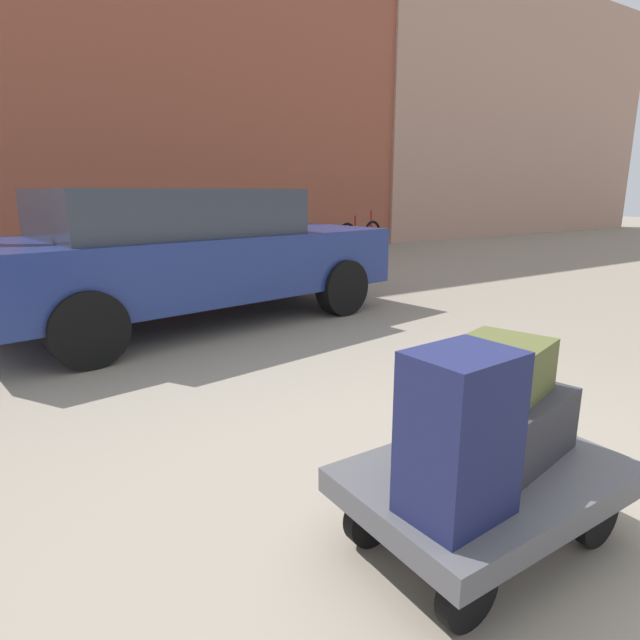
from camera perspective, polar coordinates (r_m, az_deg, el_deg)
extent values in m
plane|color=gray|center=(2.41, 17.17, -22.22)|extent=(60.00, 60.00, 0.00)
cube|color=brown|center=(12.56, -17.77, 26.34)|extent=(24.00, 1.20, 8.48)
cube|color=tan|center=(19.51, 21.45, 20.08)|extent=(12.00, 1.00, 7.63)
cube|color=#4C4C51|center=(2.25, 17.72, -16.22)|extent=(1.11, 0.73, 0.10)
cylinder|color=black|center=(2.73, 18.50, -14.75)|extent=(0.24, 0.06, 0.24)
cylinder|color=black|center=(2.50, 27.86, -18.49)|extent=(0.24, 0.06, 0.24)
cylinder|color=black|center=(2.25, 5.61, -20.60)|extent=(0.24, 0.06, 0.24)
cylinder|color=black|center=(1.98, 15.75, -26.85)|extent=(0.24, 0.06, 0.24)
cube|color=#2D2D33|center=(2.31, 18.58, -10.48)|extent=(0.65, 0.55, 0.26)
cube|color=#191E47|center=(1.80, 14.94, -12.01)|extent=(0.36, 0.29, 0.57)
cube|color=#4C5128|center=(2.22, 19.05, -4.88)|extent=(0.47, 0.42, 0.21)
cube|color=navy|center=(5.84, -13.66, 6.05)|extent=(4.51, 2.40, 0.64)
cube|color=#2D333D|center=(5.68, -16.24, 11.26)|extent=(2.61, 1.91, 0.46)
cylinder|color=black|center=(7.33, -6.85, 5.34)|extent=(0.66, 0.31, 0.64)
cylinder|color=black|center=(6.03, 2.43, 3.59)|extent=(0.66, 0.31, 0.64)
cylinder|color=black|center=(6.20, -28.92, 2.14)|extent=(0.66, 0.31, 0.64)
cylinder|color=black|center=(4.59, -24.07, -0.91)|extent=(0.66, 0.31, 0.64)
torus|color=black|center=(11.90, 2.95, 8.85)|extent=(0.70, 0.28, 0.72)
torus|color=black|center=(12.75, 5.73, 9.13)|extent=(0.70, 0.28, 0.72)
cylinder|color=maroon|center=(12.30, 4.41, 9.93)|extent=(0.97, 0.35, 0.04)
cylinder|color=maroon|center=(12.13, 3.87, 10.59)|extent=(0.05, 0.05, 0.30)
cylinder|color=maroon|center=(12.67, 5.60, 10.92)|extent=(0.05, 0.05, 0.40)
cylinder|color=#383838|center=(9.68, -6.67, 7.62)|extent=(0.22, 0.22, 0.72)
cylinder|color=#383838|center=(10.36, 0.18, 8.12)|extent=(0.22, 0.22, 0.72)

